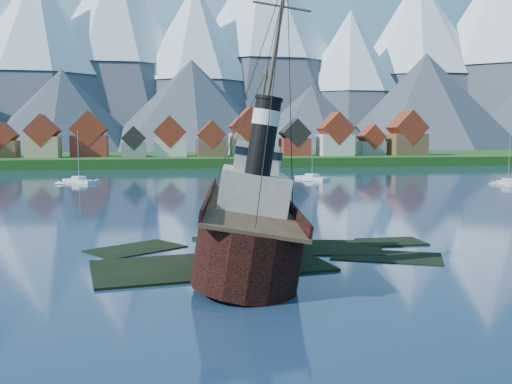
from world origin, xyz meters
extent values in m
plane|color=#1A2E49|center=(0.00, 0.00, 0.00)|extent=(1400.00, 1400.00, 0.00)
cube|color=black|center=(-3.00, -2.00, -0.32)|extent=(19.08, 11.42, 1.00)
cube|color=black|center=(6.00, 4.00, -0.38)|extent=(15.15, 9.76, 1.00)
cube|color=black|center=(2.00, 9.00, -0.28)|extent=(11.45, 9.06, 1.00)
cube|color=black|center=(12.00, -1.00, -0.42)|extent=(10.27, 8.34, 1.00)
cube|color=black|center=(-9.00, 6.00, -0.40)|extent=(9.42, 8.68, 1.00)
cube|color=black|center=(15.00, 5.00, -0.35)|extent=(6.00, 4.00, 1.00)
cube|color=#1B4112|center=(0.00, 170.00, 0.00)|extent=(600.00, 80.00, 3.20)
cube|color=#3F3D38|center=(0.00, 132.00, 0.00)|extent=(600.00, 2.50, 2.00)
cube|color=brown|center=(-56.00, 153.00, 5.75)|extent=(9.00, 8.00, 5.50)
cube|color=maroon|center=(-56.00, 153.00, 10.12)|extent=(9.16, 8.16, 9.16)
cube|color=tan|center=(-43.00, 150.00, 6.40)|extent=(10.50, 9.00, 6.80)
cube|color=maroon|center=(-43.00, 150.00, 11.69)|extent=(10.69, 9.18, 10.69)
cube|color=maroon|center=(-29.00, 156.00, 6.60)|extent=(12.00, 8.50, 7.20)
cube|color=maroon|center=(-29.00, 156.00, 12.36)|extent=(12.22, 8.67, 12.22)
cube|color=slate|center=(-14.00, 151.00, 5.40)|extent=(8.00, 7.00, 4.80)
cube|color=black|center=(-14.00, 151.00, 9.24)|extent=(8.15, 7.14, 8.15)
cube|color=beige|center=(-2.00, 154.00, 6.20)|extent=(11.00, 9.50, 6.40)
cube|color=maroon|center=(-2.00, 154.00, 11.38)|extent=(11.20, 9.69, 11.20)
cube|color=brown|center=(12.00, 150.00, 5.90)|extent=(9.50, 8.00, 5.80)
cube|color=maroon|center=(12.00, 150.00, 10.51)|extent=(9.67, 8.16, 9.67)
cube|color=tan|center=(26.00, 155.00, 7.00)|extent=(13.50, 10.00, 8.00)
cube|color=maroon|center=(26.00, 155.00, 13.43)|extent=(13.75, 10.20, 13.75)
cube|color=maroon|center=(42.00, 152.00, 6.10)|extent=(10.00, 8.50, 6.20)
cube|color=black|center=(42.00, 152.00, 11.00)|extent=(10.18, 8.67, 10.18)
cube|color=beige|center=(56.00, 149.00, 6.75)|extent=(11.50, 9.00, 7.50)
cube|color=maroon|center=(56.00, 149.00, 12.57)|extent=(11.71, 9.18, 11.71)
cube|color=slate|center=(71.00, 153.00, 5.50)|extent=(9.00, 7.50, 5.00)
cube|color=maroon|center=(71.00, 153.00, 9.62)|extent=(9.16, 7.65, 9.16)
cube|color=brown|center=(84.00, 151.00, 6.90)|extent=(12.50, 10.00, 7.80)
cube|color=maroon|center=(84.00, 151.00, 13.05)|extent=(12.73, 10.20, 12.73)
cone|color=#2D333D|center=(-100.00, 455.00, 73.00)|extent=(180.00, 180.00, 150.00)
cone|color=white|center=(-100.00, 455.00, 103.00)|extent=(111.60, 111.60, 90.00)
cone|color=#2D333D|center=(-40.00, 495.00, 88.00)|extent=(210.00, 210.00, 180.00)
cone|color=white|center=(-40.00, 495.00, 124.00)|extent=(130.20, 130.20, 108.00)
cone|color=#2D333D|center=(30.00, 470.00, 70.50)|extent=(170.00, 170.00, 145.00)
cone|color=white|center=(30.00, 470.00, 99.50)|extent=(105.40, 105.40, 87.00)
cone|color=#2D333D|center=(100.00, 515.00, 98.00)|extent=(240.00, 240.00, 200.00)
cone|color=white|center=(100.00, 515.00, 138.00)|extent=(148.80, 148.80, 120.00)
cone|color=#2D333D|center=(170.00, 460.00, 60.50)|extent=(150.00, 150.00, 125.00)
cone|color=white|center=(170.00, 460.00, 85.50)|extent=(93.00, 93.00, 75.00)
cone|color=#2D333D|center=(250.00, 490.00, 83.00)|extent=(200.00, 200.00, 170.00)
cone|color=white|center=(250.00, 490.00, 117.00)|extent=(124.00, 124.00, 102.00)
cone|color=#2D333D|center=(330.00, 475.00, 93.00)|extent=(230.00, 230.00, 190.00)
cone|color=white|center=(330.00, 475.00, 131.00)|extent=(142.60, 142.60, 114.00)
cone|color=#2D333D|center=(-70.00, 374.00, 27.00)|extent=(120.00, 120.00, 58.00)
cone|color=#2D333D|center=(20.00, 369.00, 31.00)|extent=(136.00, 136.00, 66.00)
cone|color=#2D333D|center=(110.00, 373.00, 23.00)|extent=(110.00, 110.00, 50.00)
cone|color=#2D333D|center=(200.00, 370.00, 35.50)|extent=(150.00, 150.00, 75.00)
cube|color=black|center=(-0.23, 0.34, 2.25)|extent=(7.00, 20.17, 4.20)
cone|color=black|center=(-0.23, 13.43, 2.25)|extent=(7.00, 7.00, 7.00)
cylinder|color=black|center=(-0.23, -9.75, 2.25)|extent=(7.00, 7.00, 4.20)
cube|color=#4C3826|center=(-0.23, 0.34, 4.45)|extent=(6.86, 26.62, 0.25)
cube|color=black|center=(-3.59, 0.34, 4.90)|extent=(0.20, 25.78, 0.90)
cube|color=black|center=(3.13, 0.34, 4.90)|extent=(0.20, 25.78, 0.90)
cube|color=#ADA89E|center=(-0.23, -1.16, 5.95)|extent=(5.20, 8.51, 3.00)
cube|color=#ADA89E|center=(-0.23, -0.16, 8.56)|extent=(3.60, 4.00, 2.20)
cylinder|color=black|center=(-0.23, -4.46, 10.26)|extent=(1.90, 1.90, 5.60)
cylinder|color=silver|center=(-0.23, -4.46, 11.66)|extent=(2.00, 2.00, 1.10)
cylinder|color=#473828|center=(-0.23, 8.35, 10.56)|extent=(0.28, 0.28, 12.01)
cylinder|color=#473828|center=(-0.23, -2.16, 16.16)|extent=(0.32, 0.32, 13.01)
cube|color=silver|center=(-23.39, 81.81, 0.10)|extent=(7.83, 8.24, 1.21)
cube|color=silver|center=(-23.39, 81.81, 1.06)|extent=(3.20, 3.23, 0.71)
cylinder|color=gray|center=(-23.39, 81.81, 5.96)|extent=(0.14, 0.14, 10.51)
cube|color=silver|center=(64.20, 59.91, 0.10)|extent=(4.22, 8.68, 1.19)
cube|color=silver|center=(64.20, 59.91, 1.04)|extent=(2.40, 2.76, 0.69)
cylinder|color=gray|center=(64.20, 59.91, 5.85)|extent=(0.14, 0.14, 10.31)
cube|color=silver|center=(28.67, 81.63, 0.10)|extent=(6.43, 9.69, 1.15)
cube|color=silver|center=(28.67, 81.63, 1.01)|extent=(3.09, 3.35, 0.67)
cylinder|color=gray|center=(28.67, 81.63, 5.68)|extent=(0.13, 0.13, 10.00)
camera|label=1|loc=(-7.19, -45.70, 10.24)|focal=40.00mm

